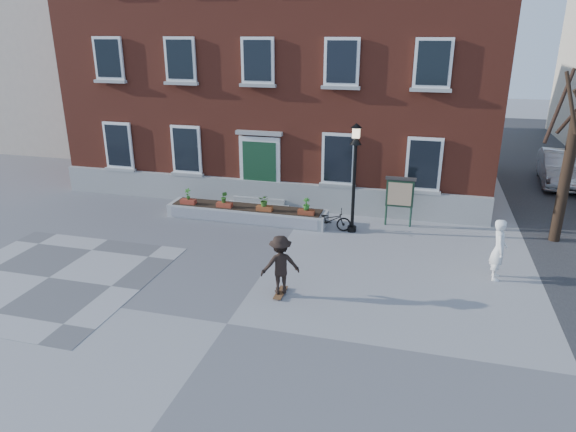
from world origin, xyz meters
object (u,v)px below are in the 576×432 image
(bystander, at_px, (499,250))
(notice_board, at_px, (400,193))
(skateboarder, at_px, (280,265))
(lamp_post, at_px, (355,163))
(bicycle, at_px, (330,220))
(parked_car, at_px, (560,168))

(bystander, bearing_deg, notice_board, 41.70)
(notice_board, height_order, skateboarder, notice_board)
(bystander, height_order, lamp_post, lamp_post)
(bicycle, height_order, parked_car, parked_car)
(bystander, relative_size, skateboarder, 1.05)
(lamp_post, relative_size, skateboarder, 2.26)
(bystander, distance_m, skateboarder, 6.37)
(lamp_post, distance_m, notice_board, 2.26)
(parked_car, relative_size, lamp_post, 1.20)
(bystander, xyz_separation_m, notice_board, (-3.05, 3.65, 0.35))
(parked_car, distance_m, lamp_post, 12.30)
(parked_car, relative_size, notice_board, 2.52)
(notice_board, bearing_deg, bicycle, -154.24)
(bicycle, height_order, bystander, bystander)
(bicycle, xyz_separation_m, notice_board, (2.37, 1.14, 0.86))
(parked_car, height_order, lamp_post, lamp_post)
(parked_car, bearing_deg, lamp_post, -129.99)
(parked_car, relative_size, skateboarder, 2.71)
(parked_car, bearing_deg, bystander, -104.55)
(skateboarder, bearing_deg, notice_board, 66.06)
(bicycle, bearing_deg, lamp_post, -89.31)
(bicycle, height_order, notice_board, notice_board)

